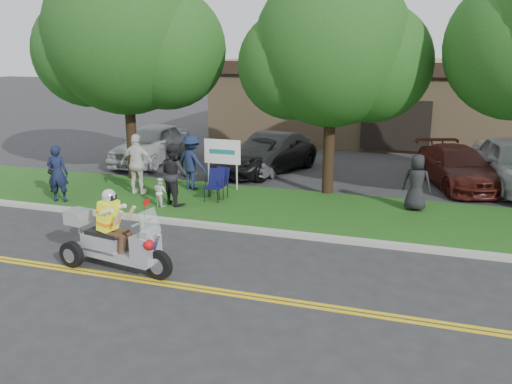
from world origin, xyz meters
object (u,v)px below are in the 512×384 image
(trike_scooter, at_px, (113,242))
(lawn_chair_a, at_px, (220,180))
(spectator_adult_mid, at_px, (174,174))
(parked_car_mid, at_px, (263,155))
(lawn_chair_b, at_px, (215,182))
(parked_car_left, at_px, (271,152))
(spectator_adult_left, at_px, (58,173))
(spectator_adult_right, at_px, (137,164))
(parked_car_far_left, at_px, (151,144))
(parked_car_right, at_px, (457,167))

(trike_scooter, bearing_deg, lawn_chair_a, 97.98)
(spectator_adult_mid, bearing_deg, parked_car_mid, -72.70)
(parked_car_mid, bearing_deg, lawn_chair_b, -70.70)
(lawn_chair_b, distance_m, spectator_adult_mid, 1.33)
(lawn_chair_a, relative_size, parked_car_left, 0.22)
(trike_scooter, xyz_separation_m, spectator_adult_left, (-4.32, 3.77, 0.35))
(lawn_chair_b, height_order, spectator_adult_left, spectator_adult_left)
(spectator_adult_right, relative_size, parked_car_far_left, 0.41)
(lawn_chair_a, xyz_separation_m, spectator_adult_right, (-2.64, -0.45, 0.44))
(parked_car_left, xyz_separation_m, parked_car_right, (6.81, -0.32, -0.05))
(lawn_chair_b, xyz_separation_m, spectator_adult_right, (-2.61, -0.11, 0.42))
(lawn_chair_b, height_order, spectator_adult_right, spectator_adult_right)
(parked_car_left, xyz_separation_m, parked_car_mid, (-0.19, -0.42, -0.06))
(lawn_chair_a, bearing_deg, parked_car_left, 105.33)
(parked_car_far_left, relative_size, parked_car_right, 1.02)
(lawn_chair_b, xyz_separation_m, spectator_adult_left, (-4.45, -1.65, 0.33))
(lawn_chair_a, distance_m, parked_car_right, 8.25)
(parked_car_left, bearing_deg, parked_car_right, 6.40)
(spectator_adult_right, height_order, parked_car_left, spectator_adult_right)
(parked_car_right, bearing_deg, spectator_adult_left, -171.68)
(parked_car_mid, distance_m, parked_car_right, 7.00)
(spectator_adult_left, height_order, parked_car_right, spectator_adult_left)
(spectator_adult_right, bearing_deg, parked_car_left, -124.84)
(lawn_chair_b, distance_m, spectator_adult_left, 4.76)
(lawn_chair_a, bearing_deg, spectator_adult_left, -137.16)
(spectator_adult_left, relative_size, parked_car_left, 0.40)
(lawn_chair_a, bearing_deg, parked_car_far_left, 157.04)
(spectator_adult_right, bearing_deg, spectator_adult_left, 35.48)
(lawn_chair_a, relative_size, lawn_chair_b, 0.97)
(spectator_adult_mid, height_order, parked_car_right, spectator_adult_mid)
(parked_car_far_left, bearing_deg, parked_car_left, 1.42)
(parked_car_far_left, bearing_deg, spectator_adult_mid, -56.86)
(trike_scooter, relative_size, parked_car_far_left, 0.59)
(parked_car_right, bearing_deg, lawn_chair_b, -167.23)
(lawn_chair_b, bearing_deg, parked_car_left, 88.13)
(lawn_chair_b, bearing_deg, parked_car_mid, 90.26)
(lawn_chair_b, relative_size, parked_car_right, 0.21)
(spectator_adult_left, bearing_deg, parked_car_right, -164.61)
(spectator_adult_right, xyz_separation_m, parked_car_right, (9.73, 4.68, -0.40))
(spectator_adult_mid, distance_m, parked_car_right, 9.73)
(lawn_chair_a, height_order, spectator_adult_left, spectator_adult_left)
(trike_scooter, xyz_separation_m, spectator_adult_mid, (-0.86, 4.61, 0.39))
(spectator_adult_left, height_order, spectator_adult_mid, spectator_adult_mid)
(lawn_chair_b, xyz_separation_m, parked_car_mid, (0.12, 4.47, 0.00))
(trike_scooter, relative_size, lawn_chair_b, 2.83)
(parked_car_mid, xyz_separation_m, parked_car_right, (7.00, 0.10, 0.01))
(trike_scooter, relative_size, spectator_adult_mid, 1.50)
(lawn_chair_b, relative_size, parked_car_far_left, 0.21)
(spectator_adult_mid, height_order, parked_car_far_left, spectator_adult_mid)
(parked_car_far_left, bearing_deg, parked_car_right, -1.84)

